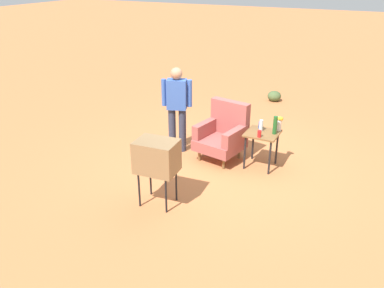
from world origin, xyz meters
TOP-DOWN VIEW (x-y plane):
  - ground_plane at (0.00, 0.00)m, footprint 60.00×60.00m
  - armchair at (-0.06, 0.14)m, footprint 0.90×0.91m
  - side_table at (0.68, 0.12)m, footprint 0.56×0.56m
  - tv_on_stand at (-0.33, -1.74)m, footprint 0.63×0.49m
  - person_standing at (-0.97, 0.04)m, footprint 0.54×0.33m
  - soda_can_blue at (0.59, 0.29)m, footprint 0.07×0.07m
  - soda_can_red at (0.69, -0.10)m, footprint 0.07×0.07m
  - bottle_wine_green at (0.88, 0.16)m, footprint 0.07×0.07m
  - bottle_short_clear at (0.63, 0.18)m, footprint 0.06×0.06m
  - flower_vase at (0.90, 0.33)m, footprint 0.15×0.09m
  - shrub_mid at (-0.13, 3.92)m, footprint 0.36×0.36m

SIDE VIEW (x-z plane):
  - ground_plane at x=0.00m, z-range 0.00..0.00m
  - shrub_mid at x=-0.13m, z-range 0.00..0.28m
  - armchair at x=-0.06m, z-range -0.03..1.03m
  - side_table at x=0.68m, z-range 0.23..0.89m
  - soda_can_blue at x=0.59m, z-range 0.66..0.78m
  - soda_can_red at x=0.69m, z-range 0.66..0.78m
  - bottle_short_clear at x=0.63m, z-range 0.66..0.86m
  - tv_on_stand at x=-0.33m, z-range 0.27..1.30m
  - flower_vase at x=0.90m, z-range 0.67..0.94m
  - bottle_wine_green at x=0.88m, z-range 0.66..0.98m
  - person_standing at x=-0.97m, z-range 0.12..1.76m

